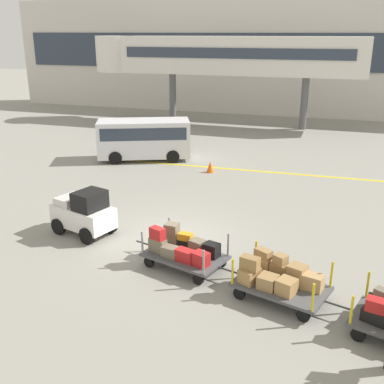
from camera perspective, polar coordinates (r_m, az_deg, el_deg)
ground_plane at (r=15.43m, az=-2.42°, el=-5.79°), size 120.00×120.00×0.00m
apron_lead_line at (r=22.91m, az=10.43°, el=2.35°), size 18.24×0.73×0.01m
terminal_building at (r=39.43m, az=11.30°, el=15.99°), size 47.72×2.51×9.11m
jet_bridge at (r=34.38m, az=2.63°, el=16.41°), size 19.77×3.00×6.21m
baggage_tug at (r=15.93m, az=-13.18°, el=-2.53°), size 2.33×1.72×1.58m
baggage_cart_lead at (r=13.50m, az=-1.11°, el=-7.08°), size 3.08×2.00×1.17m
baggage_cart_middle at (r=12.22m, az=10.54°, el=-10.35°), size 3.08×2.00×1.11m
shuttle_van at (r=24.84m, az=-5.96°, el=6.81°), size 5.16×3.64×2.10m
safety_cone_far at (r=22.55m, az=2.26°, el=3.11°), size 0.36×0.36×0.55m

